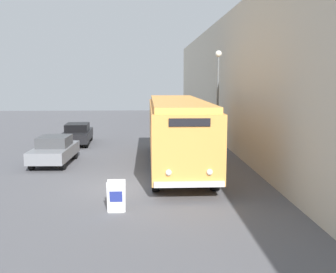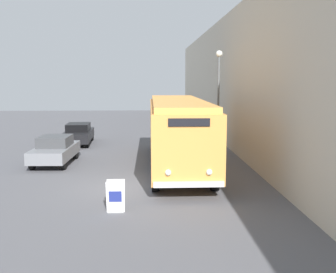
{
  "view_description": "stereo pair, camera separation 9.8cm",
  "coord_description": "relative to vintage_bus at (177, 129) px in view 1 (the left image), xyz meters",
  "views": [
    {
      "loc": [
        0.75,
        -15.45,
        4.31
      ],
      "look_at": [
        1.6,
        0.83,
        1.94
      ],
      "focal_mm": 42.0,
      "sensor_mm": 36.0,
      "label": 1
    },
    {
      "loc": [
        0.85,
        -15.45,
        4.31
      ],
      "look_at": [
        1.6,
        0.83,
        1.94
      ],
      "focal_mm": 42.0,
      "sensor_mm": 36.0,
      "label": 2
    }
  ],
  "objects": [
    {
      "name": "building_wall_right",
      "position": [
        3.77,
        6.34,
        2.35
      ],
      "size": [
        0.3,
        60.0,
        8.5
      ],
      "color": "beige",
      "rests_on": "ground_plane"
    },
    {
      "name": "vintage_bus",
      "position": [
        0.0,
        0.0,
        0.0
      ],
      "size": [
        2.64,
        11.48,
        3.34
      ],
      "color": "black",
      "rests_on": "ground_plane"
    },
    {
      "name": "ground_plane",
      "position": [
        -2.2,
        -3.66,
        -1.9
      ],
      "size": [
        80.0,
        80.0,
        0.0
      ],
      "primitive_type": "plane",
      "color": "#56565B"
    },
    {
      "name": "parked_car_near",
      "position": [
        -6.24,
        1.0,
        -1.16
      ],
      "size": [
        1.9,
        4.06,
        1.43
      ],
      "rotation": [
        0.0,
        0.0,
        -0.03
      ],
      "color": "black",
      "rests_on": "ground_plane"
    },
    {
      "name": "parked_car_mid",
      "position": [
        -6.19,
        7.33,
        -1.2
      ],
      "size": [
        1.94,
        4.42,
        1.38
      ],
      "rotation": [
        0.0,
        0.0,
        0.05
      ],
      "color": "black",
      "rests_on": "ground_plane"
    },
    {
      "name": "streetlamp",
      "position": [
        2.46,
        2.65,
        1.97
      ],
      "size": [
        0.36,
        0.36,
        5.89
      ],
      "color": "#595E60",
      "rests_on": "ground_plane"
    },
    {
      "name": "sign_board",
      "position": [
        -2.49,
        -6.66,
        -1.38
      ],
      "size": [
        0.59,
        0.4,
        1.07
      ],
      "color": "gray",
      "rests_on": "ground_plane"
    }
  ]
}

